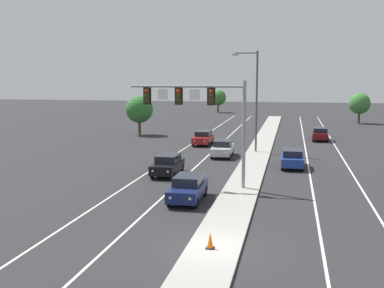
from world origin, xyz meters
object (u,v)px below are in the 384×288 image
at_px(street_lamp_median, 254,95).
at_px(car_oncoming_black, 168,165).
at_px(car_receding_darkred, 320,134).
at_px(tree_far_right_c, 360,104).
at_px(tree_far_left_c, 139,109).
at_px(car_oncoming_navy, 188,188).
at_px(car_oncoming_red, 203,138).
at_px(overhead_signal_mast, 203,108).
at_px(car_receding_blue, 292,158).
at_px(traffic_cone_median_nose, 210,241).
at_px(tree_far_left_b, 218,97).
at_px(car_oncoming_silver, 222,148).

distance_m(street_lamp_median, car_oncoming_black, 14.64).
height_order(car_receding_darkred, tree_far_right_c, tree_far_right_c).
height_order(street_lamp_median, tree_far_left_c, street_lamp_median).
relative_size(street_lamp_median, tree_far_right_c, 1.98).
bearing_deg(tree_far_left_c, car_oncoming_navy, -66.98).
relative_size(car_oncoming_red, car_receding_darkred, 0.99).
bearing_deg(car_oncoming_navy, car_receding_darkred, 72.99).
bearing_deg(car_oncoming_red, overhead_signal_mast, -79.53).
relative_size(car_receding_blue, traffic_cone_median_nose, 6.06).
bearing_deg(car_oncoming_red, tree_far_left_b, 96.89).
height_order(car_oncoming_navy, tree_far_left_b, tree_far_left_b).
xyz_separation_m(car_oncoming_red, tree_far_left_c, (-9.95, 7.49, 2.58)).
bearing_deg(overhead_signal_mast, tree_far_left_c, 115.98).
distance_m(traffic_cone_median_nose, tree_far_left_c, 43.52).
bearing_deg(tree_far_right_c, tree_far_left_b, 142.99).
relative_size(car_receding_darkred, tree_far_left_b, 0.90).
bearing_deg(overhead_signal_mast, car_oncoming_silver, 92.35).
distance_m(car_oncoming_silver, car_oncoming_red, 8.25).
xyz_separation_m(car_receding_blue, tree_far_left_c, (-19.84, 19.43, 2.58)).
bearing_deg(street_lamp_median, car_oncoming_red, 143.10).
height_order(car_receding_blue, car_receding_darkred, same).
relative_size(street_lamp_median, car_oncoming_silver, 2.22).
relative_size(overhead_signal_mast, car_oncoming_red, 1.78).
bearing_deg(car_receding_darkred, car_oncoming_black, -118.29).
xyz_separation_m(street_lamp_median, car_receding_darkred, (7.08, 11.12, -4.97)).
height_order(car_oncoming_navy, traffic_cone_median_nose, car_oncoming_navy).
bearing_deg(car_receding_blue, overhead_signal_mast, -124.15).
xyz_separation_m(car_oncoming_navy, car_receding_blue, (6.27, 12.51, 0.00)).
bearing_deg(car_oncoming_silver, car_oncoming_red, 113.64).
distance_m(overhead_signal_mast, car_oncoming_red, 21.71).
relative_size(car_oncoming_navy, car_oncoming_black, 1.00).
xyz_separation_m(car_oncoming_red, tree_far_left_b, (-6.07, 50.27, 2.44)).
xyz_separation_m(street_lamp_median, car_oncoming_silver, (-2.73, -3.02, -4.97)).
distance_m(car_receding_darkred, tree_far_right_c, 24.86).
bearing_deg(tree_far_right_c, car_oncoming_red, -124.31).
xyz_separation_m(car_receding_blue, tree_far_left_b, (-15.97, 62.21, 2.44)).
distance_m(overhead_signal_mast, car_oncoming_black, 6.95).
relative_size(car_oncoming_silver, tree_far_left_b, 0.90).
height_order(overhead_signal_mast, car_oncoming_black, overhead_signal_mast).
bearing_deg(car_receding_darkred, tree_far_left_b, 113.72).
height_order(car_receding_blue, tree_far_right_c, tree_far_right_c).
distance_m(car_oncoming_navy, car_oncoming_black, 8.06).
bearing_deg(car_oncoming_silver, overhead_signal_mast, -87.65).
distance_m(car_oncoming_navy, tree_far_left_c, 34.80).
distance_m(car_oncoming_red, car_receding_blue, 15.51).
distance_m(car_oncoming_red, tree_far_left_b, 50.69).
distance_m(traffic_cone_median_nose, tree_far_left_b, 83.98).
bearing_deg(car_oncoming_black, car_oncoming_silver, 72.91).
distance_m(car_receding_blue, traffic_cone_median_nose, 21.08).
relative_size(car_oncoming_navy, car_receding_blue, 1.00).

